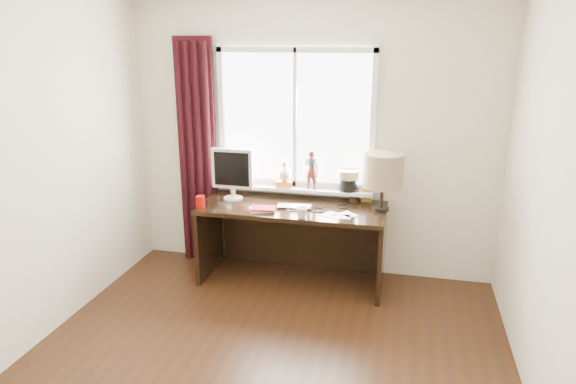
% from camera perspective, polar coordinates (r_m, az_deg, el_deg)
% --- Properties ---
extents(wall_back, '(3.50, 0.00, 2.60)m').
position_cam_1_polar(wall_back, '(4.89, 2.61, 5.81)').
color(wall_back, beige).
rests_on(wall_back, ground).
extents(wall_right, '(0.00, 4.00, 2.60)m').
position_cam_1_polar(wall_right, '(3.00, 29.23, -3.55)').
color(wall_right, beige).
rests_on(wall_right, ground).
extents(laptop, '(0.33, 0.23, 0.02)m').
position_cam_1_polar(laptop, '(4.65, 0.73, -1.64)').
color(laptop, silver).
rests_on(laptop, desk).
extents(mug, '(0.14, 0.14, 0.10)m').
position_cam_1_polar(mug, '(4.38, 1.53, -2.28)').
color(mug, white).
rests_on(mug, desk).
extents(red_cup, '(0.08, 0.08, 0.11)m').
position_cam_1_polar(red_cup, '(4.71, -9.71, -1.09)').
color(red_cup, '#9B0803').
rests_on(red_cup, desk).
extents(window, '(1.52, 0.21, 1.40)m').
position_cam_1_polar(window, '(4.87, 0.80, 5.78)').
color(window, white).
rests_on(window, ground).
extents(curtain, '(0.38, 0.09, 2.25)m').
position_cam_1_polar(curtain, '(5.17, -10.06, 4.08)').
color(curtain, black).
rests_on(curtain, floor).
extents(desk, '(1.70, 0.70, 0.75)m').
position_cam_1_polar(desk, '(4.87, 0.72, -3.94)').
color(desk, black).
rests_on(desk, floor).
extents(monitor, '(0.40, 0.18, 0.49)m').
position_cam_1_polar(monitor, '(4.86, -6.20, 2.35)').
color(monitor, beige).
rests_on(monitor, desk).
extents(notebook_stack, '(0.26, 0.22, 0.03)m').
position_cam_1_polar(notebook_stack, '(4.58, -2.84, -1.89)').
color(notebook_stack, beige).
rests_on(notebook_stack, desk).
extents(brush_holder, '(0.09, 0.09, 0.25)m').
position_cam_1_polar(brush_holder, '(4.86, 7.38, -0.33)').
color(brush_holder, black).
rests_on(brush_holder, desk).
extents(icon_frame, '(0.10, 0.03, 0.13)m').
position_cam_1_polar(icon_frame, '(4.87, 8.75, -0.33)').
color(icon_frame, gold).
rests_on(icon_frame, desk).
extents(table_lamp, '(0.35, 0.35, 0.52)m').
position_cam_1_polar(table_lamp, '(4.56, 10.52, 2.30)').
color(table_lamp, black).
rests_on(table_lamp, desk).
extents(loose_papers, '(0.34, 0.23, 0.00)m').
position_cam_1_polar(loose_papers, '(4.48, 5.78, -2.58)').
color(loose_papers, white).
rests_on(loose_papers, desk).
extents(desk_cables, '(0.35, 0.30, 0.01)m').
position_cam_1_polar(desk_cables, '(4.65, 4.23, -1.78)').
color(desk_cables, black).
rests_on(desk_cables, desk).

